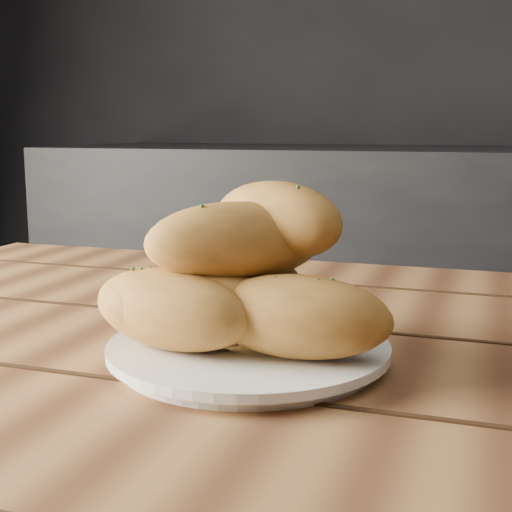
{
  "coord_description": "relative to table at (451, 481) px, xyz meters",
  "views": [
    {
      "loc": [
        -0.28,
        -0.11,
        0.95
      ],
      "look_at": [
        -0.47,
        0.46,
        0.84
      ],
      "focal_mm": 50.0,
      "sensor_mm": 36.0,
      "label": 1
    }
  ],
  "objects": [
    {
      "name": "bread_rolls",
      "position": [
        -0.18,
        -0.03,
        0.17
      ],
      "size": [
        0.27,
        0.23,
        0.14
      ],
      "color": "#BC7A34",
      "rests_on": "plate"
    },
    {
      "name": "table",
      "position": [
        0.0,
        0.0,
        0.0
      ],
      "size": [
        1.55,
        0.91,
        0.75
      ],
      "color": "#996639",
      "rests_on": "ground"
    },
    {
      "name": "plate",
      "position": [
        -0.17,
        -0.03,
        0.1
      ],
      "size": [
        0.24,
        0.24,
        0.02
      ],
      "color": "white",
      "rests_on": "table"
    }
  ]
}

